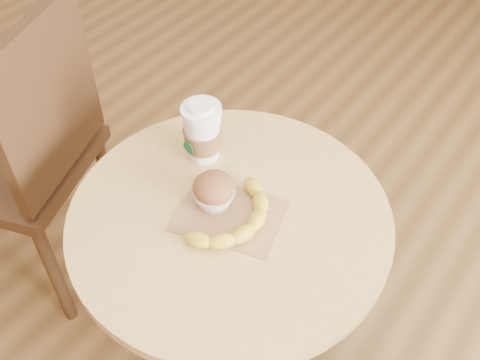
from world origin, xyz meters
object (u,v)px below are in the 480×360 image
Objects in this scene: banana at (238,219)px; chair_left at (27,154)px; cafe_table at (231,263)px; muffin at (214,192)px; coffee_cup at (203,133)px.

chair_left is at bearing -169.81° from banana.
muffin is at bearing 179.00° from cafe_table.
coffee_cup is at bearing 146.02° from cafe_table.
chair_left is 0.80m from banana.
chair_left is at bearing -175.35° from cafe_table.
chair_left is (-0.73, -0.06, 0.01)m from cafe_table.
cafe_table is 0.22m from banana.
muffin is 0.37× the size of banana.
cafe_table is 7.59× the size of muffin.
chair_left is 10.37× the size of muffin.
banana is (0.77, 0.05, 0.20)m from chair_left.
chair_left is at bearing -154.55° from coffee_cup.
muffin reaches higher than banana.
chair_left is 3.86× the size of banana.
chair_left is at bearing -174.99° from muffin.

